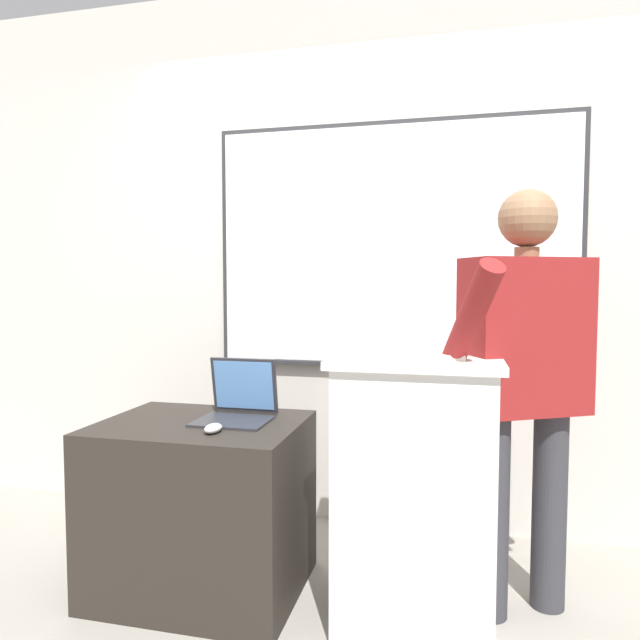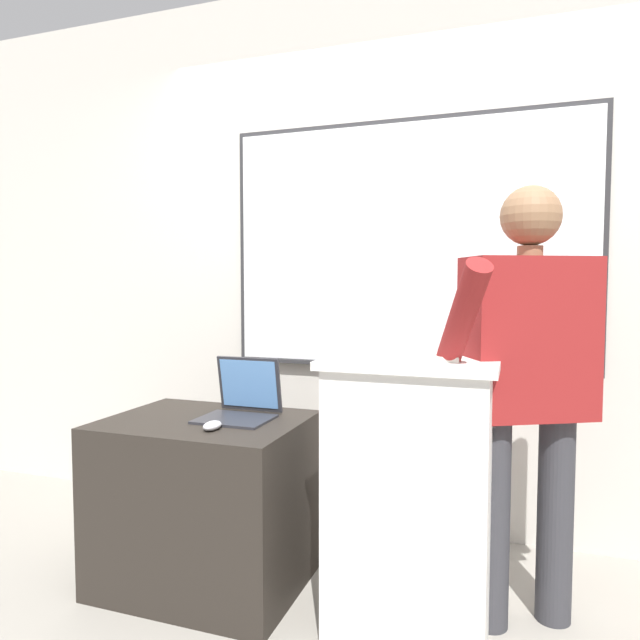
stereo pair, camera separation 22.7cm
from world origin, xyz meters
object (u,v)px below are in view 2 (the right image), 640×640
object	(u,v)px
person_presenter	(527,373)
lectern_podium	(411,492)
side_desk	(206,501)
computer_mouse_by_laptop	(212,426)
wireless_keyboard	(404,356)
laptop	(243,399)

from	to	relation	value
person_presenter	lectern_podium	bearing A→B (deg)	172.87
side_desk	computer_mouse_by_laptop	world-z (taller)	computer_mouse_by_laptop
lectern_podium	person_presenter	bearing A→B (deg)	20.51
person_presenter	wireless_keyboard	bearing A→B (deg)	179.37
lectern_podium	person_presenter	xyz separation A→B (m)	(0.39, 0.15, 0.44)
laptop	wireless_keyboard	size ratio (longest dim) A/B	0.77
side_desk	laptop	bearing A→B (deg)	36.55
laptop	computer_mouse_by_laptop	size ratio (longest dim) A/B	2.97
wireless_keyboard	lectern_podium	bearing A→B (deg)	73.34
computer_mouse_by_laptop	person_presenter	bearing A→B (deg)	13.53
side_desk	person_presenter	size ratio (longest dim) A/B	0.51
person_presenter	computer_mouse_by_laptop	distance (m)	1.20
side_desk	person_presenter	bearing A→B (deg)	5.77
person_presenter	computer_mouse_by_laptop	bearing A→B (deg)	165.89
wireless_keyboard	computer_mouse_by_laptop	size ratio (longest dim) A/B	3.85
side_desk	laptop	world-z (taller)	laptop
laptop	wireless_keyboard	bearing A→B (deg)	-13.79
person_presenter	wireless_keyboard	xyz separation A→B (m)	(-0.41, -0.21, 0.07)
lectern_podium	laptop	distance (m)	0.80
lectern_podium	laptop	world-z (taller)	lectern_podium
side_desk	computer_mouse_by_laptop	bearing A→B (deg)	-50.94
lectern_podium	side_desk	xyz separation A→B (m)	(-0.88, 0.02, -0.15)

